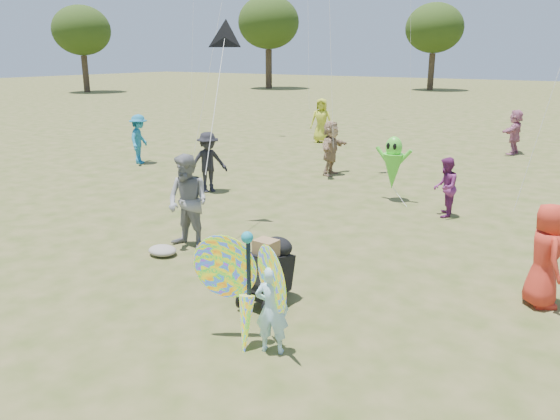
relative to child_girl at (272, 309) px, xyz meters
The scene contains 15 objects.
ground 1.85m from the child_girl, 141.20° to the left, with size 160.00×160.00×0.00m, color #51592B.
child_girl is the anchor object (origin of this frame).
adult_man 4.43m from the child_girl, 146.31° to the left, with size 0.94×0.73×1.93m, color gray.
grey_bag 4.28m from the child_girl, 154.57° to the left, with size 0.60×0.49×0.19m, color gray.
crowd_a 4.46m from the child_girl, 51.60° to the left, with size 0.81×0.53×1.66m, color red.
crowd_b 8.95m from the child_girl, 135.52° to the left, with size 1.11×0.64×1.72m, color black.
crowd_d 11.14m from the child_girl, 113.99° to the left, with size 1.63×0.52×1.76m, color #A28163.
crowd_e 7.51m from the child_girl, 89.96° to the left, with size 0.71×0.55×1.46m, color #752767.
crowd_g 17.85m from the child_girl, 116.82° to the left, with size 0.94×0.61×1.93m, color gold.
crowd_i 13.83m from the child_girl, 143.94° to the left, with size 1.13×0.65×1.75m, color teal.
crowd_j 17.49m from the child_girl, 90.95° to the left, with size 1.61×0.51×1.74m, color #B76989.
jogging_stroller 1.48m from the child_girl, 125.16° to the left, with size 0.55×1.07×1.09m.
butterfly_kite 0.43m from the child_girl, behind, with size 1.74×0.75×1.82m.
delta_kite_rig 6.88m from the child_girl, 133.67° to the left, with size 1.27×2.06×3.02m.
alien_kite 8.40m from the child_girl, 101.23° to the left, with size 1.12×0.69×1.74m.
Camera 1 is at (5.00, -6.49, 3.86)m, focal length 35.00 mm.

